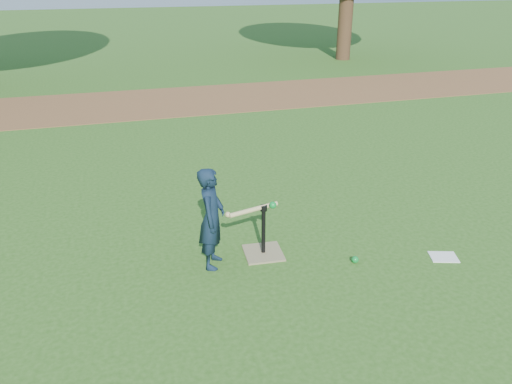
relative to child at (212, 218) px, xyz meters
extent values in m
plane|color=#285116|center=(0.75, 0.03, -0.57)|extent=(80.00, 80.00, 0.00)
cube|color=brown|center=(0.75, 7.53, -0.57)|extent=(24.00, 3.00, 0.01)
imported|color=#101F30|center=(0.00, 0.00, 0.00)|extent=(0.41, 0.49, 1.14)
sphere|color=#0B822C|center=(1.52, -0.41, -0.53)|extent=(0.08, 0.08, 0.08)
cube|color=white|center=(2.54, -0.60, -0.57)|extent=(0.36, 0.31, 0.01)
cube|color=#8B7C58|center=(0.60, 0.06, -0.56)|extent=(0.46, 0.46, 0.02)
cylinder|color=black|center=(0.60, 0.06, -0.27)|extent=(0.05, 0.05, 0.55)
cylinder|color=black|center=(0.60, 0.06, 0.01)|extent=(0.08, 0.08, 0.06)
cylinder|color=tan|center=(0.48, 0.04, 0.02)|extent=(0.59, 0.20, 0.05)
sphere|color=tan|center=(0.18, 0.00, 0.02)|extent=(0.06, 0.06, 0.06)
sphere|color=#0B822C|center=(0.69, 0.02, 0.05)|extent=(0.08, 0.08, 0.08)
cylinder|color=#382316|center=(7.25, 12.03, 1.14)|extent=(0.50, 0.50, 3.42)
camera|label=1|loc=(-0.87, -4.67, 2.44)|focal=35.00mm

